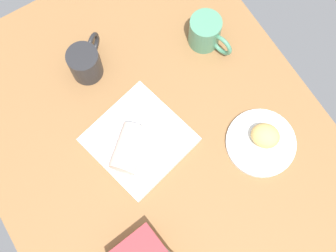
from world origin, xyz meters
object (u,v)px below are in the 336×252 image
(square_plate, at_px, (139,140))
(coffee_mug, at_px, (206,32))
(breakfast_wrap, at_px, (129,149))
(round_plate, at_px, (261,143))
(second_mug, at_px, (86,62))
(sauce_cup, at_px, (150,121))
(scone_pastry, at_px, (265,136))

(square_plate, xyz_separation_m, coffee_mug, (0.16, -0.32, 0.04))
(coffee_mug, bearing_deg, breakfast_wrap, 116.81)
(round_plate, distance_m, second_mug, 0.53)
(sauce_cup, distance_m, coffee_mug, 0.30)
(scone_pastry, xyz_separation_m, coffee_mug, (0.33, -0.03, 0.01))
(second_mug, bearing_deg, breakfast_wrap, 175.62)
(square_plate, relative_size, breakfast_wrap, 1.97)
(round_plate, bearing_deg, scone_pastry, -61.33)
(sauce_cup, height_order, coffee_mug, coffee_mug)
(breakfast_wrap, xyz_separation_m, coffee_mug, (0.18, -0.35, 0.00))
(square_plate, bearing_deg, breakfast_wrap, 116.24)
(coffee_mug, bearing_deg, round_plate, 173.42)
(scone_pastry, relative_size, second_mug, 0.64)
(scone_pastry, height_order, coffee_mug, coffee_mug)
(coffee_mug, xyz_separation_m, second_mug, (0.10, 0.33, 0.00))
(round_plate, height_order, square_plate, square_plate)
(scone_pastry, distance_m, square_plate, 0.34)
(round_plate, height_order, scone_pastry, scone_pastry)
(sauce_cup, bearing_deg, square_plate, 116.24)
(scone_pastry, xyz_separation_m, sauce_cup, (0.20, 0.24, -0.01))
(round_plate, height_order, breakfast_wrap, breakfast_wrap)
(sauce_cup, bearing_deg, breakfast_wrap, 116.24)
(scone_pastry, bearing_deg, sauce_cup, 50.31)
(second_mug, bearing_deg, sauce_cup, -164.19)
(round_plate, distance_m, square_plate, 0.33)
(square_plate, xyz_separation_m, breakfast_wrap, (-0.02, 0.04, 0.04))
(round_plate, relative_size, scone_pastry, 2.46)
(second_mug, bearing_deg, coffee_mug, -106.17)
(coffee_mug, distance_m, second_mug, 0.35)
(round_plate, xyz_separation_m, second_mug, (0.44, 0.29, 0.04))
(scone_pastry, bearing_deg, round_plate, 118.67)
(coffee_mug, bearing_deg, scone_pastry, 175.11)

